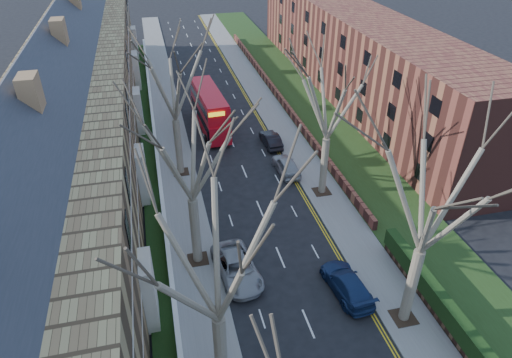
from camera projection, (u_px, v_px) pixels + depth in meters
pavement_left at (169, 123)px, 50.68m from camera, size 3.00×102.00×0.12m
pavement_right at (273, 112)px, 53.05m from camera, size 3.00×102.00×0.12m
terrace_left at (81, 113)px, 39.67m from camera, size 9.70×78.00×13.60m
flats_right at (355, 53)px, 55.97m from camera, size 13.97×54.00×10.00m
front_wall_left at (157, 154)px, 43.48m from camera, size 0.30×78.00×1.00m
grass_verge_right at (309, 108)px, 53.89m from camera, size 6.00×102.00×0.06m
tree_left_mid at (214, 249)px, 18.56m from camera, size 10.50×10.50×14.71m
tree_left_far at (188, 144)px, 26.94m from camera, size 10.15×10.15×14.22m
tree_left_dist at (171, 72)px, 36.62m from camera, size 10.50×10.50×14.71m
tree_right_mid at (436, 187)px, 22.45m from camera, size 10.50×10.50×14.71m
tree_right_far at (331, 91)px, 34.12m from camera, size 10.15×10.15×14.22m
double_decker_bus at (210, 111)px, 48.51m from camera, size 3.04×10.14×4.22m
car_left_far at (237, 268)px, 30.25m from camera, size 3.05×5.57×1.48m
car_right_near at (347, 284)px, 29.07m from camera, size 2.38×5.00×1.41m
car_right_mid at (286, 165)px, 41.52m from camera, size 1.87×4.38×1.48m
car_right_far at (271, 139)px, 45.95m from camera, size 1.58×4.14×1.35m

